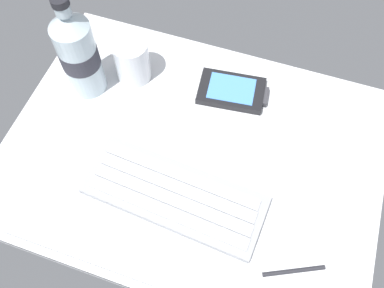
# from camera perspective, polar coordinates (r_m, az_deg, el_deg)

# --- Properties ---
(ground_plane) EXTENTS (0.64, 0.48, 0.03)m
(ground_plane) POSITION_cam_1_polar(r_m,az_deg,el_deg) (0.72, -0.06, -1.68)
(ground_plane) COLOR silver
(keyboard) EXTENTS (0.30, 0.13, 0.02)m
(keyboard) POSITION_cam_1_polar(r_m,az_deg,el_deg) (0.67, -2.40, -7.02)
(keyboard) COLOR #93969B
(keyboard) RESTS_ON ground_plane
(handheld_device) EXTENTS (0.13, 0.09, 0.02)m
(handheld_device) POSITION_cam_1_polar(r_m,az_deg,el_deg) (0.77, 5.54, 7.28)
(handheld_device) COLOR black
(handheld_device) RESTS_ON ground_plane
(juice_cup) EXTENTS (0.06, 0.06, 0.09)m
(juice_cup) POSITION_cam_1_polar(r_m,az_deg,el_deg) (0.78, -8.21, 11.15)
(juice_cup) COLOR silver
(juice_cup) RESTS_ON ground_plane
(water_bottle) EXTENTS (0.07, 0.07, 0.21)m
(water_bottle) POSITION_cam_1_polar(r_m,az_deg,el_deg) (0.74, -15.40, 12.00)
(water_bottle) COLOR silver
(water_bottle) RESTS_ON ground_plane
(stylus_pen) EXTENTS (0.09, 0.05, 0.01)m
(stylus_pen) POSITION_cam_1_polar(r_m,az_deg,el_deg) (0.66, 13.89, -16.56)
(stylus_pen) COLOR #26262B
(stylus_pen) RESTS_ON ground_plane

